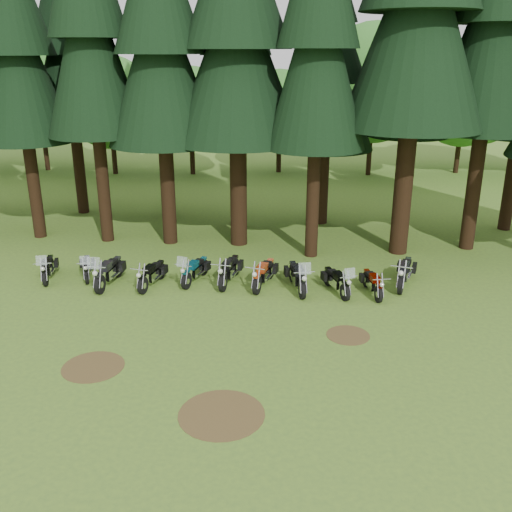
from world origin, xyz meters
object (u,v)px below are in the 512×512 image
(motorcycle_2, at_px, (109,273))
(motorcycle_5, at_px, (229,271))
(motorcycle_0, at_px, (48,268))
(motorcycle_4, at_px, (195,271))
(motorcycle_1, at_px, (87,268))
(motorcycle_9, at_px, (372,284))
(motorcycle_7, at_px, (297,277))
(motorcycle_10, at_px, (404,273))
(motorcycle_6, at_px, (264,274))
(motorcycle_3, at_px, (152,275))
(motorcycle_8, at_px, (337,282))

(motorcycle_2, height_order, motorcycle_5, motorcycle_2)
(motorcycle_0, distance_m, motorcycle_4, 5.89)
(motorcycle_1, relative_size, motorcycle_9, 0.96)
(motorcycle_4, distance_m, motorcycle_5, 1.35)
(motorcycle_2, bearing_deg, motorcycle_5, 12.09)
(motorcycle_2, relative_size, motorcycle_7, 1.03)
(motorcycle_1, bearing_deg, motorcycle_10, -18.34)
(motorcycle_1, height_order, motorcycle_6, motorcycle_1)
(motorcycle_2, bearing_deg, motorcycle_0, 175.61)
(motorcycle_2, distance_m, motorcycle_6, 6.01)
(motorcycle_4, relative_size, motorcycle_10, 0.93)
(motorcycle_2, xyz_separation_m, motorcycle_6, (6.00, 0.36, -0.04))
(motorcycle_3, bearing_deg, motorcycle_7, 12.10)
(motorcycle_8, bearing_deg, motorcycle_4, 151.26)
(motorcycle_7, relative_size, motorcycle_8, 1.14)
(motorcycle_3, relative_size, motorcycle_9, 1.07)
(motorcycle_4, bearing_deg, motorcycle_10, 17.34)
(motorcycle_3, height_order, motorcycle_8, motorcycle_8)
(motorcycle_2, xyz_separation_m, motorcycle_4, (3.27, 0.58, -0.05))
(motorcycle_6, bearing_deg, motorcycle_8, 4.54)
(motorcycle_0, relative_size, motorcycle_7, 0.88)
(motorcycle_1, height_order, motorcycle_5, motorcycle_1)
(motorcycle_8, relative_size, motorcycle_10, 0.89)
(motorcycle_0, bearing_deg, motorcycle_4, -13.31)
(motorcycle_3, xyz_separation_m, motorcycle_6, (4.30, 0.32, 0.03))
(motorcycle_9, bearing_deg, motorcycle_0, 165.99)
(motorcycle_6, distance_m, motorcycle_7, 1.33)
(motorcycle_5, xyz_separation_m, motorcycle_10, (6.79, 0.24, 0.01))
(motorcycle_1, bearing_deg, motorcycle_2, -50.63)
(motorcycle_5, relative_size, motorcycle_7, 0.99)
(motorcycle_5, bearing_deg, motorcycle_0, -169.68)
(motorcycle_1, bearing_deg, motorcycle_5, -20.13)
(motorcycle_2, xyz_separation_m, motorcycle_9, (10.09, -0.14, -0.10))
(motorcycle_3, distance_m, motorcycle_7, 5.60)
(motorcycle_0, height_order, motorcycle_4, motorcycle_4)
(motorcycle_7, height_order, motorcycle_9, motorcycle_7)
(motorcycle_1, relative_size, motorcycle_4, 0.88)
(motorcycle_0, relative_size, motorcycle_10, 0.89)
(motorcycle_9, xyz_separation_m, motorcycle_10, (1.33, 0.95, 0.08))
(motorcycle_0, distance_m, motorcycle_10, 14.04)
(motorcycle_5, bearing_deg, motorcycle_4, -171.17)
(motorcycle_1, height_order, motorcycle_10, motorcycle_1)
(motorcycle_3, bearing_deg, motorcycle_4, 30.72)
(motorcycle_7, relative_size, motorcycle_10, 1.01)
(motorcycle_9, bearing_deg, motorcycle_1, 164.33)
(motorcycle_10, bearing_deg, motorcycle_2, -158.50)
(motorcycle_0, relative_size, motorcycle_3, 0.97)
(motorcycle_1, xyz_separation_m, motorcycle_6, (7.12, -0.34, 0.07))
(motorcycle_3, relative_size, motorcycle_5, 0.91)
(motorcycle_8, relative_size, motorcycle_9, 1.04)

